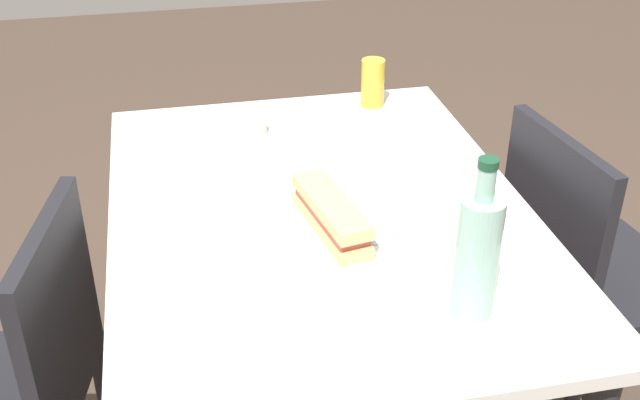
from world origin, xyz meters
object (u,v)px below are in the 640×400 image
(dining_table, at_px, (320,250))
(knife_near, at_px, (353,219))
(water_bottle, at_px, (477,254))
(chair_far, at_px, (578,270))
(beer_glass, at_px, (373,83))
(olive_bowl, at_px, (247,127))
(chair_near, at_px, (22,385))
(plate_near, at_px, (329,232))
(baguette_sandwich_near, at_px, (330,215))

(dining_table, xyz_separation_m, knife_near, (0.09, 0.05, 0.13))
(knife_near, relative_size, water_bottle, 0.59)
(dining_table, bearing_deg, water_bottle, 25.40)
(chair_far, bearing_deg, beer_glass, -142.90)
(knife_near, distance_m, beer_glass, 0.63)
(olive_bowl, bearing_deg, water_bottle, 20.09)
(chair_near, distance_m, knife_near, 0.74)
(chair_far, height_order, plate_near, chair_far)
(baguette_sandwich_near, bearing_deg, knife_near, 111.43)
(water_bottle, bearing_deg, beer_glass, 175.92)
(dining_table, relative_size, plate_near, 4.62)
(baguette_sandwich_near, relative_size, water_bottle, 0.89)
(dining_table, relative_size, beer_glass, 9.28)
(dining_table, xyz_separation_m, chair_near, (0.14, -0.64, -0.14))
(chair_far, xyz_separation_m, plate_near, (0.10, -0.64, 0.26))
(dining_table, bearing_deg, knife_near, 30.47)
(knife_near, bearing_deg, dining_table, -149.53)
(chair_far, bearing_deg, olive_bowl, -118.93)
(dining_table, height_order, water_bottle, water_bottle)
(plate_near, xyz_separation_m, knife_near, (-0.02, 0.05, 0.01))
(dining_table, height_order, knife_near, knife_near)
(dining_table, xyz_separation_m, plate_near, (0.11, -0.00, 0.12))
(dining_table, xyz_separation_m, chair_far, (0.01, 0.64, -0.14))
(chair_near, height_order, plate_near, chair_near)
(chair_far, xyz_separation_m, knife_near, (0.08, -0.59, 0.27))
(chair_far, bearing_deg, water_bottle, -49.67)
(water_bottle, xyz_separation_m, olive_bowl, (-0.79, -0.29, -0.11))
(baguette_sandwich_near, relative_size, olive_bowl, 2.72)
(dining_table, bearing_deg, chair_near, -77.59)
(knife_near, bearing_deg, beer_glass, 161.29)
(chair_far, height_order, baguette_sandwich_near, chair_far)
(plate_near, relative_size, water_bottle, 0.86)
(chair_far, xyz_separation_m, olive_bowl, (-0.41, -0.74, 0.27))
(plate_near, xyz_separation_m, water_bottle, (0.29, 0.19, 0.11))
(knife_near, height_order, water_bottle, water_bottle)
(chair_far, bearing_deg, baguette_sandwich_near, -81.29)
(water_bottle, bearing_deg, dining_table, -154.60)
(water_bottle, height_order, olive_bowl, water_bottle)
(dining_table, relative_size, olive_bowl, 12.19)
(chair_far, distance_m, chair_near, 1.29)
(baguette_sandwich_near, distance_m, olive_bowl, 0.52)
(dining_table, xyz_separation_m, beer_glass, (-0.50, 0.25, 0.17))
(chair_far, relative_size, baguette_sandwich_near, 3.31)
(water_bottle, bearing_deg, chair_far, 130.33)
(water_bottle, distance_m, beer_glass, 0.90)
(dining_table, xyz_separation_m, water_bottle, (0.39, 0.19, 0.23))
(beer_glass, bearing_deg, knife_near, -18.71)
(knife_near, relative_size, olive_bowl, 1.82)
(water_bottle, bearing_deg, knife_near, -156.12)
(chair_near, bearing_deg, chair_far, 95.84)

